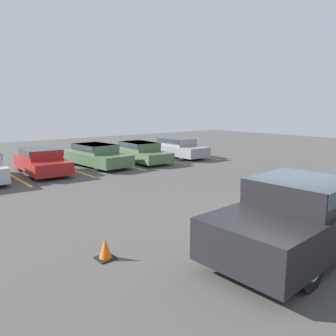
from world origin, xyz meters
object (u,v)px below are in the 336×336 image
(parked_sedan_c, at_px, (96,154))
(traffic_cone, at_px, (105,249))
(parked_sedan_d, at_px, (140,151))
(pickup_truck, at_px, (307,213))
(parked_sedan_b, at_px, (41,160))
(parked_sedan_e, at_px, (177,147))

(parked_sedan_c, xyz_separation_m, traffic_cone, (-5.25, -10.61, -0.45))
(parked_sedan_d, relative_size, traffic_cone, 10.29)
(parked_sedan_c, bearing_deg, pickup_truck, -10.67)
(pickup_truck, relative_size, parked_sedan_b, 1.25)
(parked_sedan_c, xyz_separation_m, parked_sedan_e, (5.83, -0.25, 0.00))
(pickup_truck, bearing_deg, parked_sedan_c, 81.30)
(parked_sedan_e, bearing_deg, parked_sedan_c, -91.67)
(pickup_truck, height_order, parked_sedan_c, pickup_truck)
(pickup_truck, distance_m, traffic_cone, 4.61)
(parked_sedan_b, height_order, traffic_cone, parked_sedan_b)
(parked_sedan_e, bearing_deg, parked_sedan_d, -89.42)
(parked_sedan_d, bearing_deg, pickup_truck, -14.20)
(pickup_truck, relative_size, parked_sedan_d, 1.17)
(parked_sedan_d, xyz_separation_m, parked_sedan_e, (3.00, -0.01, 0.04))
(pickup_truck, distance_m, parked_sedan_b, 13.07)
(pickup_truck, distance_m, parked_sedan_c, 13.14)
(parked_sedan_b, distance_m, parked_sedan_c, 3.04)
(parked_sedan_e, relative_size, traffic_cone, 9.60)
(pickup_truck, xyz_separation_m, parked_sedan_d, (4.23, 12.83, -0.22))
(pickup_truck, xyz_separation_m, parked_sedan_b, (-1.63, 12.97, -0.20))
(traffic_cone, bearing_deg, parked_sedan_d, 52.09)
(pickup_truck, bearing_deg, parked_sedan_b, 94.60)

